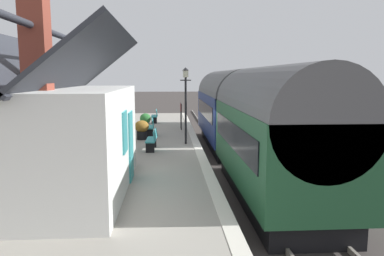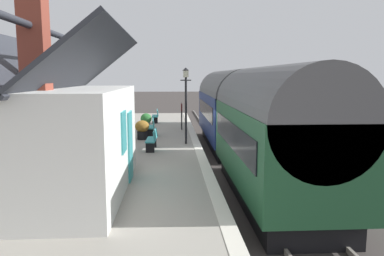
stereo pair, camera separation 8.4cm
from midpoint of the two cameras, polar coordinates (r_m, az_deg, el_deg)
name	(u,v)px [view 2 (the right image)]	position (r m, az deg, el deg)	size (l,w,h in m)	color
ground_plane	(226,169)	(16.00, 5.51, -6.35)	(160.00, 160.00, 0.00)	#383330
platform	(125,161)	(15.83, -10.26, -5.05)	(32.00, 6.69, 0.83)	gray
platform_edge_coping	(199,150)	(15.67, 1.28, -3.48)	(32.00, 0.36, 0.02)	beige
rail_near	(263,167)	(16.30, 11.18, -5.94)	(52.00, 0.08, 0.14)	gray
rail_far	(230,167)	(16.01, 6.16, -6.09)	(52.00, 0.08, 0.14)	gray
train	(244,116)	(16.51, 8.29, 1.88)	(17.76, 2.73, 4.32)	black
station_building	(57,136)	(10.42, -20.24, -1.18)	(6.41, 3.87, 5.73)	white
bench_mid_platform	(151,127)	(19.66, -6.26, 0.23)	(1.42, 0.49, 0.88)	teal
bench_platform_end	(153,139)	(15.75, -6.04, -1.73)	(1.42, 0.48, 0.88)	teal
bench_by_lamp	(156,116)	(25.11, -5.58, 1.95)	(1.41, 0.48, 0.88)	teal
planter_bench_left	(122,116)	(25.24, -10.85, 1.79)	(0.55, 0.55, 0.83)	#9E5138
planter_corner_building	(146,120)	(22.98, -7.10, 1.31)	(0.69, 0.69, 0.85)	gray
planter_bench_right	(112,126)	(21.00, -12.31, 0.25)	(0.36, 0.36, 0.69)	teal
planter_edge_far	(142,129)	(18.42, -7.68, -0.11)	(0.71, 0.71, 0.96)	black
planter_under_sign	(107,116)	(27.73, -13.15, 1.91)	(1.03, 0.32, 0.55)	black
planter_by_door	(126,135)	(18.42, -10.21, -1.05)	(0.78, 0.32, 0.55)	black
lamp_post_platform	(186,91)	(16.88, -0.83, 5.86)	(0.32, 0.50, 3.56)	black
station_sign_board	(182,109)	(21.75, -1.53, 2.92)	(0.96, 0.06, 1.57)	black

